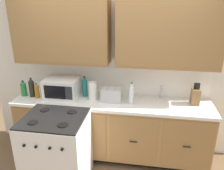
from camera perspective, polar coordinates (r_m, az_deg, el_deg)
ground_plane at (r=3.47m, az=-0.94°, el=-19.95°), size 8.00×8.00×0.00m
wall_unit at (r=3.18m, az=0.52°, el=9.89°), size 3.96×0.40×2.56m
counter_run at (r=3.43m, az=-0.07°, el=-10.75°), size 2.79×0.64×0.92m
stove_range at (r=3.08m, az=-13.65°, el=-15.57°), size 0.76×0.68×0.95m
microwave at (r=3.38m, az=-12.40°, el=-0.69°), size 0.48×0.37×0.28m
toaster at (r=3.18m, az=-0.15°, el=-2.47°), size 0.28×0.18×0.19m
knife_block at (r=3.28m, az=20.17°, el=-2.66°), size 0.11×0.14×0.31m
sink_faucet at (r=3.35m, az=12.13°, el=-1.61°), size 0.02×0.02×0.20m
paper_towel_roll at (r=3.23m, az=-4.87°, el=-1.49°), size 0.12×0.12×0.26m
bottle_clear at (r=3.09m, az=4.88°, el=-2.09°), size 0.06×0.06×0.31m
bottle_green at (r=3.60m, az=-21.31°, el=-0.77°), size 0.08×0.08×0.24m
bottle_dark at (r=3.51m, az=-19.50°, el=-0.57°), size 0.08×0.08×0.29m
bottle_amber at (r=3.46m, az=-18.34°, el=-1.35°), size 0.07×0.07×0.22m
bottle_teal at (r=3.35m, az=-6.85°, el=-0.42°), size 0.08×0.08×0.30m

